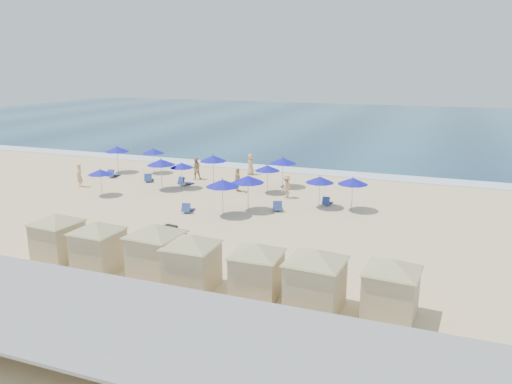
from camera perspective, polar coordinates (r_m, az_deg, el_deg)
ground at (r=32.51m, az=-6.55°, el=-2.63°), size 160.00×160.00×0.00m
ocean at (r=84.29m, az=11.07°, el=7.73°), size 160.00×80.00×0.06m
surf_line at (r=46.35m, az=2.30°, el=2.66°), size 160.00×2.50×0.08m
seawall at (r=22.03m, az=-23.25°, el=-10.47°), size 160.00×6.10×1.22m
trash_bin at (r=28.30m, az=-9.94°, el=-4.59°), size 0.85×0.85×0.74m
cabana_0 at (r=26.52m, az=-21.80°, el=-4.12°), size 4.23×4.23×2.66m
cabana_1 at (r=24.59m, az=-17.63°, el=-5.19°), size 4.22×4.22×2.65m
cabana_2 at (r=23.06m, az=-11.35°, el=-5.82°), size 4.49×4.49×2.82m
cabana_3 at (r=21.74m, az=-7.35°, el=-7.10°), size 4.33×4.33×2.72m
cabana_4 at (r=20.84m, az=0.09°, el=-8.14°), size 4.14×4.14×2.60m
cabana_5 at (r=19.92m, az=6.84°, el=-9.01°), size 4.44×4.44×2.79m
cabana_6 at (r=19.92m, az=15.23°, el=-9.75°), size 4.17×4.17×2.62m
umbrella_0 at (r=46.39m, az=-15.62°, el=4.73°), size 2.12×2.12×2.42m
umbrella_1 at (r=38.47m, az=-17.39°, el=2.20°), size 1.80×1.80×2.05m
umbrella_2 at (r=45.35m, az=-11.68°, el=4.61°), size 2.01×2.01×2.29m
umbrella_3 at (r=39.13m, az=-10.81°, el=3.37°), size 2.18×2.18×2.49m
umbrella_4 at (r=40.10m, az=-4.93°, el=3.85°), size 2.19×2.19×2.49m
umbrella_5 at (r=39.30m, az=-8.50°, el=3.03°), size 1.85×1.85×2.11m
umbrella_6 at (r=31.74m, az=-3.85°, el=1.02°), size 2.17×2.17×2.47m
umbrella_7 at (r=37.47m, az=1.30°, el=2.76°), size 1.93×1.93×2.20m
umbrella_8 at (r=32.74m, az=-0.92°, el=1.48°), size 2.18×2.18×2.48m
umbrella_9 at (r=39.34m, az=3.10°, el=3.60°), size 2.14×2.14×2.43m
umbrella_10 at (r=33.84m, az=7.30°, el=1.41°), size 1.96×1.96×2.23m
umbrella_11 at (r=33.47m, az=11.01°, el=1.24°), size 2.03×2.03×2.31m
beach_chair_0 at (r=44.76m, az=-16.04°, el=1.96°), size 0.78×1.42×0.74m
beach_chair_1 at (r=42.31m, az=-12.16°, el=1.51°), size 1.12×1.49×0.75m
beach_chair_2 at (r=40.54m, az=-8.18°, el=1.13°), size 0.98×1.50×0.76m
beach_chair_3 at (r=33.18m, az=-7.82°, el=-1.89°), size 0.77×1.34×0.70m
beach_chair_4 at (r=33.26m, az=2.48°, el=-1.70°), size 0.99×1.47×0.74m
beach_chair_5 at (r=34.94m, az=8.12°, el=-1.10°), size 0.55×1.17×0.64m
beachgoer_0 at (r=41.95m, az=-19.54°, el=1.79°), size 0.78×0.67×1.81m
beachgoer_1 at (r=42.46m, az=-6.90°, el=2.71°), size 1.15×1.11×1.88m
beachgoer_2 at (r=38.03m, az=-2.10°, el=1.38°), size 1.03×1.10×1.82m
beachgoer_3 at (r=36.33m, az=3.49°, el=0.63°), size 0.91×1.22×1.67m
beachgoer_4 at (r=43.96m, az=-0.62°, el=3.19°), size 0.80×1.02×1.83m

